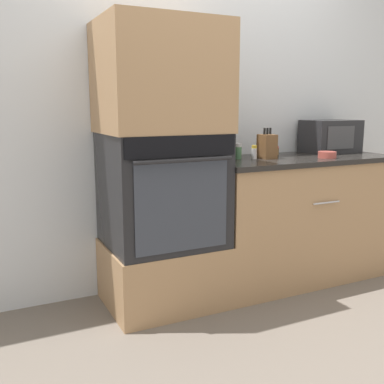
# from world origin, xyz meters

# --- Properties ---
(ground_plane) EXTENTS (12.00, 12.00, 0.00)m
(ground_plane) POSITION_xyz_m (0.00, 0.00, 0.00)
(ground_plane) COLOR #6B6056
(wall_back) EXTENTS (8.00, 0.05, 2.50)m
(wall_back) POSITION_xyz_m (0.00, 0.63, 1.25)
(wall_back) COLOR silver
(wall_back) RESTS_ON ground_plane
(oven_cabinet_base) EXTENTS (0.72, 0.60, 0.40)m
(oven_cabinet_base) POSITION_xyz_m (-0.36, 0.30, 0.20)
(oven_cabinet_base) COLOR #A87F56
(oven_cabinet_base) RESTS_ON ground_plane
(wall_oven) EXTENTS (0.70, 0.64, 0.70)m
(wall_oven) POSITION_xyz_m (-0.36, 0.30, 0.75)
(wall_oven) COLOR black
(wall_oven) RESTS_ON oven_cabinet_base
(oven_cabinet_upper) EXTENTS (0.72, 0.60, 0.65)m
(oven_cabinet_upper) POSITION_xyz_m (-0.36, 0.30, 1.43)
(oven_cabinet_upper) COLOR #A87F56
(oven_cabinet_upper) RESTS_ON wall_oven
(counter_unit) EXTENTS (1.41, 0.63, 0.91)m
(counter_unit) POSITION_xyz_m (0.70, 0.30, 0.45)
(counter_unit) COLOR #A87F56
(counter_unit) RESTS_ON ground_plane
(microwave) EXTENTS (0.42, 0.28, 0.25)m
(microwave) POSITION_xyz_m (1.11, 0.43, 1.03)
(microwave) COLOR #232326
(microwave) RESTS_ON counter_unit
(knife_block) EXTENTS (0.10, 0.12, 0.21)m
(knife_block) POSITION_xyz_m (0.43, 0.31, 0.99)
(knife_block) COLOR brown
(knife_block) RESTS_ON counter_unit
(bowl) EXTENTS (0.13, 0.13, 0.05)m
(bowl) POSITION_xyz_m (0.82, 0.14, 0.93)
(bowl) COLOR #B24C42
(bowl) RESTS_ON counter_unit
(condiment_jar_near) EXTENTS (0.04, 0.04, 0.09)m
(condiment_jar_near) POSITION_xyz_m (0.33, 0.32, 0.95)
(condiment_jar_near) COLOR silver
(condiment_jar_near) RESTS_ON counter_unit
(condiment_jar_mid) EXTENTS (0.05, 0.05, 0.11)m
(condiment_jar_mid) POSITION_xyz_m (0.23, 0.37, 0.96)
(condiment_jar_mid) COLOR #427047
(condiment_jar_mid) RESTS_ON counter_unit
(condiment_jar_far) EXTENTS (0.06, 0.06, 0.06)m
(condiment_jar_far) POSITION_xyz_m (0.62, 0.48, 0.94)
(condiment_jar_far) COLOR brown
(condiment_jar_far) RESTS_ON counter_unit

